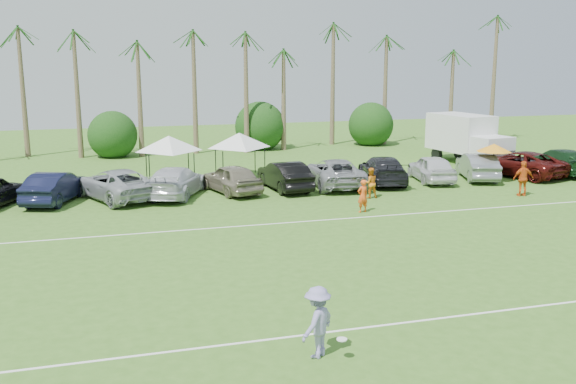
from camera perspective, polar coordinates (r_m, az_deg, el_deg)
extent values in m
plane|color=#3A681F|center=(16.96, 9.36, -14.46)|extent=(120.00, 120.00, 0.00)
cube|color=white|center=(18.61, 6.67, -11.91)|extent=(80.00, 0.10, 0.01)
cube|color=white|center=(29.43, -2.41, -2.92)|extent=(80.00, 0.10, 0.01)
cone|color=brown|center=(51.99, -22.22, 8.18)|extent=(0.44, 0.44, 10.00)
cone|color=brown|center=(51.71, -17.81, 9.03)|extent=(0.44, 0.44, 11.00)
cone|color=brown|center=(51.85, -13.25, 7.61)|extent=(0.44, 0.44, 8.00)
cone|color=brown|center=(52.19, -8.84, 8.36)|extent=(0.44, 0.44, 9.00)
cone|color=brown|center=(52.83, -4.51, 9.04)|extent=(0.44, 0.44, 10.00)
cone|color=brown|center=(53.76, -0.28, 9.66)|extent=(0.44, 0.44, 11.00)
cone|color=brown|center=(55.42, 4.75, 8.13)|extent=(0.44, 0.44, 8.00)
cone|color=brown|center=(57.36, 9.48, 8.63)|extent=(0.44, 0.44, 9.00)
cone|color=brown|center=(59.67, 13.89, 9.05)|extent=(0.44, 0.44, 10.00)
cone|color=brown|center=(61.74, 17.18, 9.41)|extent=(0.44, 0.44, 11.00)
cylinder|color=brown|center=(53.10, -15.30, 4.02)|extent=(0.30, 0.30, 1.40)
sphere|color=#12380F|center=(52.97, -15.37, 5.20)|extent=(4.00, 4.00, 4.00)
cylinder|color=brown|center=(54.60, -2.59, 4.62)|extent=(0.30, 0.30, 1.40)
sphere|color=#12380F|center=(54.48, -2.60, 5.77)|extent=(4.00, 4.00, 4.00)
cylinder|color=brown|center=(57.76, 7.13, 4.94)|extent=(0.30, 0.30, 1.40)
sphere|color=#12380F|center=(57.65, 7.16, 6.02)|extent=(4.00, 4.00, 4.00)
imported|color=#FA581B|center=(31.85, 6.66, -0.35)|extent=(0.67, 0.52, 1.64)
imported|color=orange|center=(35.16, 7.32, 0.80)|extent=(0.84, 0.67, 1.67)
imported|color=#D65517|center=(37.65, 20.18, 1.13)|extent=(1.22, 0.67, 1.97)
cube|color=silver|center=(48.86, 15.07, 5.13)|extent=(3.34, 5.20, 2.64)
cube|color=silver|center=(46.47, 17.66, 3.34)|extent=(2.69, 2.25, 2.22)
cube|color=black|center=(45.94, 18.30, 2.81)|extent=(2.45, 0.68, 1.06)
cube|color=#E5590C|center=(49.78, 16.23, 4.63)|extent=(0.28, 1.68, 0.95)
cylinder|color=black|center=(46.02, 16.46, 2.54)|extent=(0.46, 0.99, 0.95)
cylinder|color=black|center=(47.43, 18.39, 2.68)|extent=(0.46, 0.99, 0.95)
cylinder|color=black|center=(49.39, 13.08, 3.32)|extent=(0.46, 0.99, 0.95)
cylinder|color=black|center=(50.71, 14.98, 3.43)|extent=(0.46, 0.99, 0.95)
cylinder|color=black|center=(38.81, -12.21, 1.83)|extent=(0.06, 0.06, 1.90)
cylinder|color=black|center=(39.07, -8.33, 2.04)|extent=(0.06, 0.06, 1.90)
cylinder|color=black|center=(41.42, -12.48, 2.44)|extent=(0.06, 0.06, 1.90)
cylinder|color=black|center=(41.67, -8.84, 2.63)|extent=(0.06, 0.06, 1.90)
pyramid|color=white|center=(39.96, -10.57, 4.94)|extent=(4.11, 4.11, 0.95)
cylinder|color=black|center=(39.70, -5.80, 2.26)|extent=(0.06, 0.06, 1.90)
cylinder|color=black|center=(40.26, -2.08, 2.44)|extent=(0.06, 0.06, 1.90)
cylinder|color=black|center=(42.28, -6.46, 2.83)|extent=(0.06, 0.06, 1.90)
cylinder|color=black|center=(42.81, -2.95, 2.99)|extent=(0.06, 0.06, 1.90)
pyramid|color=silver|center=(40.98, -4.36, 5.27)|extent=(4.11, 4.11, 0.95)
cylinder|color=black|center=(41.43, 17.76, 2.31)|extent=(0.05, 0.05, 2.13)
cone|color=orange|center=(41.28, 17.85, 3.77)|extent=(2.13, 2.13, 0.48)
imported|color=#8D86BE|center=(16.54, 2.64, -11.47)|extent=(1.37, 1.30, 1.86)
cylinder|color=white|center=(16.51, 4.81, -12.92)|extent=(0.27, 0.27, 0.03)
imported|color=black|center=(35.96, -20.02, 0.41)|extent=(3.33, 5.31, 1.65)
imported|color=#9FA2A8|center=(35.81, -15.00, 0.68)|extent=(4.90, 6.55, 1.65)
imported|color=silver|center=(35.88, -9.97, 0.93)|extent=(4.39, 6.14, 1.65)
imported|color=gray|center=(36.40, -5.05, 1.21)|extent=(3.16, 5.19, 1.65)
imported|color=black|center=(37.13, -0.29, 1.47)|extent=(2.20, 5.15, 1.65)
imported|color=gray|center=(38.21, 4.21, 1.73)|extent=(3.46, 6.24, 1.65)
imported|color=black|center=(39.55, 8.41, 1.97)|extent=(3.55, 6.07, 1.65)
imported|color=silver|center=(40.67, 12.64, 2.08)|extent=(2.79, 5.12, 1.65)
imported|color=slate|center=(42.15, 16.49, 2.21)|extent=(3.28, 5.31, 1.65)
imported|color=#470E0C|center=(43.96, 19.92, 2.37)|extent=(4.38, 6.49, 1.65)
imported|color=black|center=(46.02, 22.96, 2.53)|extent=(2.84, 5.89, 1.65)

